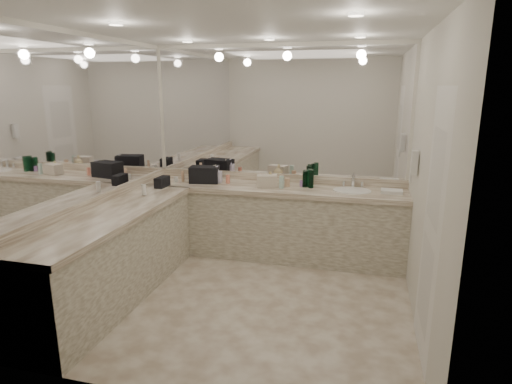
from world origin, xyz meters
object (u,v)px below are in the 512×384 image
(soap_bottle_c, at_px, (270,179))
(soap_bottle_b, at_px, (217,174))
(cream_cosmetic_case, at_px, (267,181))
(hand_towel, at_px, (392,191))
(black_toiletry_bag, at_px, (205,174))
(soap_bottle_a, at_px, (215,173))
(sink, at_px, (352,191))
(wall_phone, at_px, (414,163))

(soap_bottle_c, bearing_deg, soap_bottle_b, -178.97)
(cream_cosmetic_case, height_order, hand_towel, cream_cosmetic_case)
(black_toiletry_bag, bearing_deg, soap_bottle_c, 2.05)
(soap_bottle_b, relative_size, soap_bottle_c, 1.24)
(soap_bottle_a, xyz_separation_m, soap_bottle_c, (0.73, -0.04, -0.02))
(sink, relative_size, soap_bottle_a, 2.01)
(sink, xyz_separation_m, black_toiletry_bag, (-1.84, 0.00, 0.11))
(soap_bottle_c, bearing_deg, cream_cosmetic_case, -106.38)
(black_toiletry_bag, xyz_separation_m, soap_bottle_c, (0.85, 0.03, -0.02))
(wall_phone, relative_size, soap_bottle_a, 1.10)
(black_toiletry_bag, height_order, soap_bottle_b, soap_bottle_b)
(cream_cosmetic_case, bearing_deg, soap_bottle_c, 59.64)
(cream_cosmetic_case, relative_size, hand_towel, 1.02)
(soap_bottle_a, distance_m, soap_bottle_b, 0.07)
(black_toiletry_bag, relative_size, soap_bottle_b, 1.66)
(soap_bottle_b, bearing_deg, black_toiletry_bag, -173.76)
(sink, height_order, cream_cosmetic_case, cream_cosmetic_case)
(soap_bottle_a, bearing_deg, soap_bottle_b, -50.17)
(sink, distance_m, soap_bottle_a, 1.73)
(black_toiletry_bag, relative_size, cream_cosmetic_case, 1.48)
(sink, bearing_deg, black_toiletry_bag, 179.99)
(hand_towel, xyz_separation_m, soap_bottle_c, (-1.44, 0.03, 0.07))
(wall_phone, xyz_separation_m, soap_bottle_a, (-2.33, 0.58, -0.34))
(black_toiletry_bag, height_order, hand_towel, black_toiletry_bag)
(cream_cosmetic_case, relative_size, soap_bottle_a, 1.12)
(wall_phone, distance_m, soap_bottle_c, 1.72)
(sink, relative_size, hand_towel, 1.83)
(black_toiletry_bag, xyz_separation_m, soap_bottle_a, (0.12, 0.08, 0.01))
(cream_cosmetic_case, bearing_deg, sink, -11.21)
(soap_bottle_c, bearing_deg, hand_towel, -1.10)
(sink, height_order, soap_bottle_b, soap_bottle_b)
(hand_towel, distance_m, soap_bottle_c, 1.44)
(cream_cosmetic_case, bearing_deg, soap_bottle_b, 160.16)
(soap_bottle_a, relative_size, soap_bottle_c, 1.25)
(soap_bottle_c, bearing_deg, black_toiletry_bag, -177.95)
(hand_towel, bearing_deg, soap_bottle_c, 178.90)
(wall_phone, height_order, black_toiletry_bag, wall_phone)
(black_toiletry_bag, distance_m, hand_towel, 2.29)
(wall_phone, relative_size, cream_cosmetic_case, 0.98)
(sink, relative_size, wall_phone, 1.83)
(wall_phone, height_order, cream_cosmetic_case, wall_phone)
(soap_bottle_b, height_order, soap_bottle_c, soap_bottle_b)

